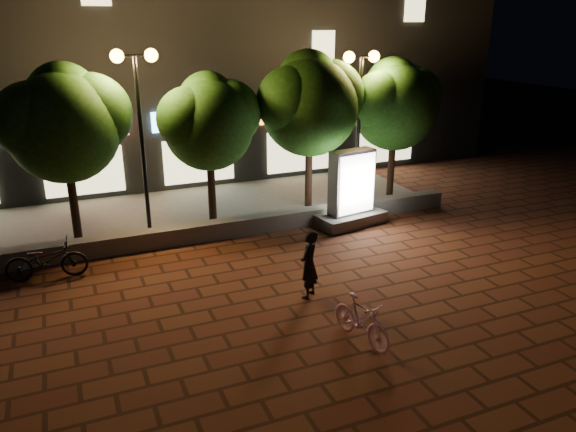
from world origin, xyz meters
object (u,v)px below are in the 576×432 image
tree_left (64,120)px  ad_kiosk (351,195)px  scooter_parked (46,260)px  street_lamp_left (138,95)px  tree_far_right (396,101)px  street_lamp_right (360,89)px  scooter_pink (361,320)px  rider (309,264)px  tree_mid (209,119)px  tree_right (310,101)px

tree_left → ad_kiosk: bearing=-14.1°
ad_kiosk → scooter_parked: 8.70m
tree_left → street_lamp_left: street_lamp_left is taller
tree_far_right → street_lamp_right: bearing=-170.4°
tree_far_right → scooter_pink: size_ratio=3.05×
street_lamp_left → street_lamp_right: 7.00m
tree_left → ad_kiosk: 8.42m
scooter_pink → rider: (-0.16, 2.09, 0.34)m
tree_mid → scooter_pink: size_ratio=2.88×
street_lamp_left → tree_mid: bearing=7.3°
street_lamp_left → tree_far_right: bearing=1.8°
tree_right → ad_kiosk: size_ratio=2.17×
street_lamp_left → scooter_parked: (-2.82, -2.20, -3.53)m
tree_mid → tree_right: (3.31, 0.00, 0.35)m
tree_left → tree_mid: 4.00m
ad_kiosk → tree_right: bearing=104.2°
street_lamp_right → tree_left: bearing=178.3°
tree_left → scooter_parked: 3.94m
tree_mid → rider: (0.61, -5.78, -2.41)m
tree_mid → rider: 6.29m
tree_mid → tree_right: tree_right is taller
tree_mid → street_lamp_right: size_ratio=0.90×
scooter_parked → tree_mid: bearing=-57.2°
tree_mid → tree_far_right: bearing=0.0°
street_lamp_left → scooter_pink: (2.82, -7.61, -3.56)m
street_lamp_left → ad_kiosk: 6.83m
tree_right → scooter_pink: size_ratio=3.25×
ad_kiosk → scooter_pink: 6.65m
scooter_pink → rider: size_ratio=0.97×
rider → street_lamp_left: bearing=-106.7°
tree_left → scooter_parked: bearing=-109.5°
tree_far_right → street_lamp_left: 8.58m
tree_far_right → ad_kiosk: tree_far_right is taller
tree_left → ad_kiosk: (7.80, -1.96, -2.50)m
tree_left → rider: bearing=-51.4°
street_lamp_right → scooter_parked: (-9.82, -2.20, -3.40)m
tree_right → scooter_parked: tree_right is taller
tree_left → scooter_parked: tree_left is taller
tree_mid → tree_far_right: 6.50m
scooter_pink → rider: rider is taller
street_lamp_left → scooter_parked: size_ratio=2.73×
street_lamp_left → street_lamp_right: size_ratio=1.04×
street_lamp_left → street_lamp_right: bearing=0.0°
street_lamp_right → tree_far_right: bearing=9.6°
tree_mid → tree_right: bearing=0.0°
tree_right → street_lamp_left: bearing=-177.2°
tree_right → ad_kiosk: 3.31m
tree_left → street_lamp_left: bearing=-7.7°
tree_right → rider: size_ratio=3.14×
tree_right → scooter_pink: 8.83m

